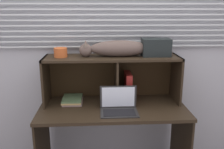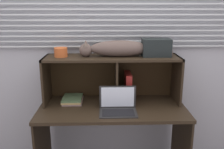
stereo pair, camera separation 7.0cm
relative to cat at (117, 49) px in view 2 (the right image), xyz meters
The scene contains 9 objects.
back_panel_with_blinds 0.23m from the cat, 102.02° to the left, with size 4.40×0.08×2.50m.
desk 0.70m from the cat, 109.08° to the right, with size 1.39×0.66×0.76m.
hutch_shelf_unit 0.22m from the cat, 141.77° to the left, with size 1.30×0.36×0.46m.
cat is the anchor object (origin of this frame).
laptop 0.55m from the cat, 90.41° to the right, with size 0.34×0.22×0.22m.
binder_upright 0.40m from the cat, ahead, with size 0.06×0.25×0.29m, color maroon.
book_stack 0.68m from the cat, behind, with size 0.20×0.26×0.05m.
small_basket 0.54m from the cat, behind, with size 0.12×0.12×0.09m, color #BF5627.
storage_box 0.37m from the cat, ahead, with size 0.27×0.17×0.17m, color black.
Camera 2 is at (-0.07, -2.03, 1.68)m, focal length 40.04 mm.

